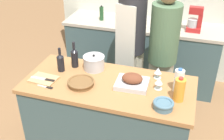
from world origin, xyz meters
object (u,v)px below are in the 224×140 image
person_cook_guest (163,51)px  roasting_pan (132,81)px  knife_paring (46,87)px  condiment_bottle_tall (167,19)px  wine_bottle_green (75,57)px  wine_glass_left (159,81)px  cutting_board (44,79)px  milk_jug (179,81)px  wine_glass_right (158,71)px  stock_pot (94,63)px  stand_mixer (195,21)px  wine_bottle_dark (61,62)px  wicker_basket (81,83)px  knife_chef (43,79)px  mixing_bowl (163,105)px  juice_jug (179,90)px  condiment_bottle_short (102,13)px  person_cook_aproned (131,40)px

person_cook_guest → roasting_pan: bearing=-97.7°
knife_paring → condiment_bottle_tall: size_ratio=0.99×
wine_bottle_green → wine_glass_left: bearing=-9.7°
cutting_board → wine_bottle_green: 0.39m
milk_jug → wine_glass_right: size_ratio=2.07×
stock_pot → cutting_board: bearing=-138.3°
stand_mixer → wine_bottle_green: bearing=-130.9°
wine_bottle_dark → wine_glass_left: (0.97, -0.03, -0.02)m
milk_jug → person_cook_guest: (-0.23, 0.71, -0.09)m
milk_jug → wine_bottle_green: bearing=172.8°
wicker_basket → knife_chef: wicker_basket is taller
wicker_basket → knife_chef: 0.37m
stock_pot → mixing_bowl: bearing=-29.7°
juice_jug → condiment_bottle_short: bearing=128.1°
milk_jug → person_cook_guest: person_cook_guest is taller
juice_jug → stand_mixer: 1.53m
stock_pot → juice_jug: juice_jug is taller
wine_glass_right → person_cook_guest: bearing=93.0°
juice_jug → stand_mixer: stand_mixer is taller
stand_mixer → condiment_bottle_short: 1.26m
cutting_board → juice_jug: bearing=2.8°
wine_glass_right → knife_paring: bearing=-154.2°
mixing_bowl → stand_mixer: size_ratio=0.53×
cutting_board → mixing_bowl: mixing_bowl is taller
wine_glass_right → knife_chef: bearing=-159.8°
wine_bottle_green → knife_paring: wine_bottle_green is taller
wine_bottle_dark → milk_jug: bearing=-0.7°
knife_paring → roasting_pan: bearing=18.6°
wine_glass_right → condiment_bottle_tall: condiment_bottle_tall is taller
wicker_basket → stand_mixer: size_ratio=0.77×
roasting_pan → knife_chef: bearing=-168.4°
condiment_bottle_tall → cutting_board: bearing=-118.1°
cutting_board → person_cook_guest: (0.99, 0.91, 0.01)m
condiment_bottle_tall → wine_bottle_dark: bearing=-118.9°
roasting_pan → wicker_basket: bearing=-163.5°
condiment_bottle_tall → person_cook_guest: person_cook_guest is taller
wine_bottle_dark → stand_mixer: 1.83m
juice_jug → wine_glass_right: bearing=127.0°
wine_glass_left → condiment_bottle_short: size_ratio=0.54×
stock_pot → mixing_bowl: stock_pot is taller
wicker_basket → roasting_pan: bearing=16.5°
knife_paring → condiment_bottle_tall: bearing=65.1°
milk_jug → knife_paring: size_ratio=1.42×
cutting_board → stand_mixer: stand_mixer is taller
stock_pot → wine_bottle_dark: bearing=-156.3°
roasting_pan → mixing_bowl: 0.40m
condiment_bottle_tall → person_cook_aproned: size_ratio=0.09×
milk_jug → knife_paring: milk_jug is taller
stock_pot → knife_chef: 0.52m
milk_jug → wine_bottle_green: (-1.04, 0.13, 0.00)m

